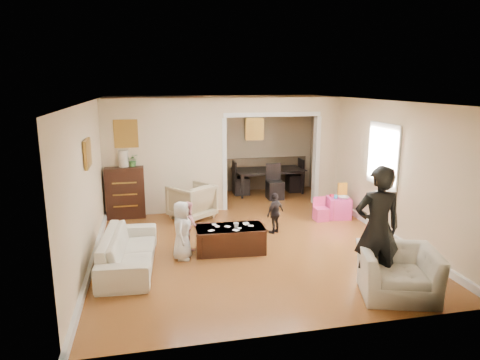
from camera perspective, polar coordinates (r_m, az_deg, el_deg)
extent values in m
plane|color=#A45C2A|center=(8.56, 0.28, -7.17)|extent=(7.00, 7.00, 0.00)
cube|color=beige|center=(9.80, -9.89, 3.08)|extent=(2.75, 0.18, 2.60)
cube|color=beige|center=(10.65, 11.30, 3.79)|extent=(0.55, 0.18, 2.60)
cube|color=beige|center=(10.07, 4.27, 9.94)|extent=(2.22, 0.18, 0.35)
cube|color=white|center=(8.79, 18.56, 3.16)|extent=(0.03, 0.95, 1.10)
cube|color=brown|center=(9.63, -14.93, 5.98)|extent=(0.45, 0.03, 0.55)
cube|color=brown|center=(7.40, -19.61, 3.35)|extent=(0.03, 0.55, 0.40)
cube|color=brown|center=(11.71, 1.94, 6.80)|extent=(0.45, 0.03, 0.55)
imported|color=silver|center=(7.22, -14.59, -9.01)|extent=(0.92, 2.04, 0.58)
imported|color=tan|center=(9.47, -6.45, -2.83)|extent=(1.16, 1.17, 0.77)
imported|color=silver|center=(6.50, 20.23, -11.46)|extent=(1.26, 1.17, 0.67)
cube|color=black|center=(9.80, -14.98, -1.54)|extent=(0.83, 0.47, 1.14)
cylinder|color=beige|center=(9.65, -15.24, 2.77)|extent=(0.22, 0.22, 0.36)
imported|color=#3E7D37|center=(9.65, -14.04, 2.57)|extent=(0.24, 0.21, 0.27)
cube|color=#391B12|center=(7.64, -1.33, -7.87)|extent=(1.24, 0.68, 0.45)
imported|color=white|center=(7.52, -0.52, -6.04)|extent=(0.10, 0.10, 0.09)
cube|color=#FF43AC|center=(9.73, 12.96, -3.60)|extent=(0.55, 0.55, 0.46)
cube|color=yellow|center=(9.77, 13.46, -1.25)|extent=(0.21, 0.10, 0.30)
cylinder|color=#26A2BE|center=(9.58, 12.62, -2.18)|extent=(0.08, 0.08, 0.08)
cube|color=red|center=(9.72, 12.09, -2.02)|extent=(0.09, 0.07, 0.05)
imported|color=white|center=(9.58, 13.60, -2.29)|extent=(0.27, 0.27, 0.06)
imported|color=black|center=(11.63, 3.76, -0.11)|extent=(1.94, 1.16, 0.66)
imported|color=black|center=(6.38, 17.79, -6.19)|extent=(0.71, 0.52, 1.83)
imported|color=silver|center=(7.30, -7.73, -6.66)|extent=(0.43, 0.56, 1.01)
imported|color=pink|center=(7.76, -6.87, -5.98)|extent=(0.43, 0.50, 0.87)
imported|color=black|center=(8.51, 4.69, -4.40)|extent=(0.51, 0.45, 0.83)
cube|color=white|center=(7.71, -3.46, -5.92)|extent=(0.08, 0.09, 0.00)
cube|color=white|center=(7.70, 0.80, -5.91)|extent=(0.10, 0.10, 0.00)
cube|color=white|center=(7.41, -0.57, -6.68)|extent=(0.14, 0.14, 0.00)
cube|color=white|center=(7.50, -0.08, -6.41)|extent=(0.07, 0.09, 0.00)
cube|color=white|center=(7.59, -1.67, -6.19)|extent=(0.13, 0.13, 0.00)
cube|color=white|center=(7.76, 0.81, -5.75)|extent=(0.11, 0.10, 0.00)
cube|color=white|center=(7.40, -3.84, -6.72)|extent=(0.13, 0.12, 0.00)
cube|color=white|center=(7.62, 1.45, -6.10)|extent=(0.10, 0.09, 0.00)
cube|color=white|center=(7.60, -3.05, -6.18)|extent=(0.09, 0.10, 0.00)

